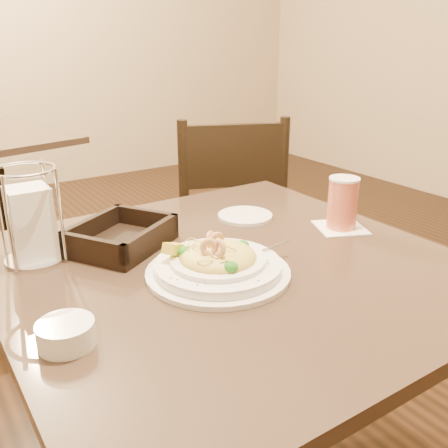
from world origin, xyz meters
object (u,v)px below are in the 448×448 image
drink_glass (343,204)px  bread_basket (121,238)px  napkin_caddy (31,221)px  dining_chair_near (227,224)px  main_table (229,360)px  pasta_bowl (218,263)px  side_plate (245,216)px  butter_ramekin (66,334)px

drink_glass → bread_basket: size_ratio=0.55×
bread_basket → napkin_caddy: napkin_caddy is taller
dining_chair_near → drink_glass: bearing=100.3°
main_table → napkin_caddy: (-0.33, 0.24, 0.32)m
pasta_bowl → drink_glass: bearing=7.1°
side_plate → main_table: bearing=-132.5°
pasta_bowl → bread_basket: 0.25m
dining_chair_near → napkin_caddy: bearing=55.0°
drink_glass → napkin_caddy: bearing=161.4°
dining_chair_near → bread_basket: 0.90m
dining_chair_near → drink_glass: size_ratio=6.30×
pasta_bowl → dining_chair_near: bearing=54.9°
drink_glass → napkin_caddy: napkin_caddy is taller
dining_chair_near → pasta_bowl: dining_chair_near is taller
dining_chair_near → side_plate: (-0.32, -0.55, 0.26)m
drink_glass → bread_basket: (-0.49, 0.19, -0.04)m
pasta_bowl → napkin_caddy: size_ratio=1.58×
bread_basket → drink_glass: bearing=-20.8°
butter_ramekin → napkin_caddy: bearing=83.2°
drink_glass → bread_basket: 0.52m
main_table → dining_chair_near: bearing=56.3°
pasta_bowl → drink_glass: drink_glass is taller
dining_chair_near → drink_glass: 0.83m
bread_basket → side_plate: 0.34m
side_plate → butter_ramekin: size_ratio=1.60×
bread_basket → side_plate: bearing=0.7°
dining_chair_near → side_plate: bearing=83.2°
pasta_bowl → side_plate: (0.24, 0.24, -0.02)m
pasta_bowl → main_table: bearing=33.1°
napkin_caddy → side_plate: size_ratio=1.42×
main_table → napkin_caddy: bearing=143.9°
pasta_bowl → side_plate: 0.34m
main_table → dining_chair_near: 0.91m
butter_ramekin → bread_basket: bearing=54.7°
main_table → bread_basket: bearing=127.0°
drink_glass → napkin_caddy: (-0.66, 0.22, 0.02)m
main_table → dining_chair_near: dining_chair_near is taller
dining_chair_near → napkin_caddy: (-0.83, -0.52, 0.34)m
dining_chair_near → butter_ramekin: 1.26m
bread_basket → napkin_caddy: bearing=168.0°
main_table → bread_basket: bread_basket is taller
pasta_bowl → drink_glass: (0.39, 0.05, 0.04)m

